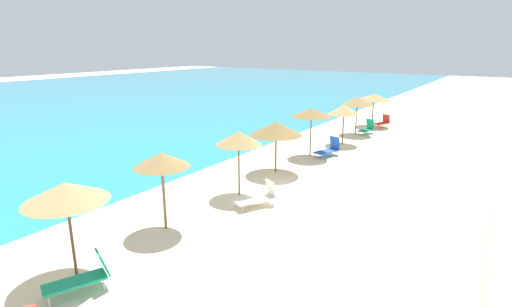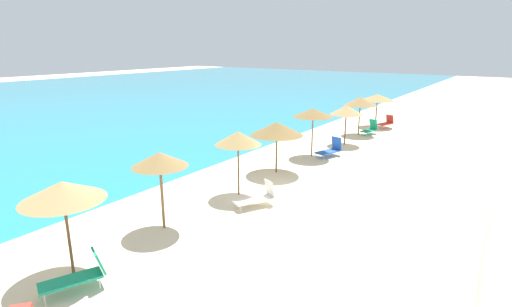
{
  "view_description": "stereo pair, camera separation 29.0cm",
  "coord_description": "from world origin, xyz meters",
  "px_view_note": "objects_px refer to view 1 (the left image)",
  "views": [
    {
      "loc": [
        -14.13,
        -7.13,
        6.2
      ],
      "look_at": [
        0.15,
        2.41,
        1.49
      ],
      "focal_mm": 27.67,
      "sensor_mm": 36.0,
      "label": 1
    },
    {
      "loc": [
        -13.96,
        -7.37,
        6.2
      ],
      "look_at": [
        0.15,
        2.41,
        1.49
      ],
      "focal_mm": 27.67,
      "sensor_mm": 36.0,
      "label": 2
    }
  ],
  "objects_px": {
    "beach_umbrella_2": "(66,192)",
    "lounge_chair_0": "(82,277)",
    "lounge_chair_3": "(383,122)",
    "beach_umbrella_7": "(344,110)",
    "beach_umbrella_4": "(239,138)",
    "lounge_chair_1": "(259,197)",
    "beach_umbrella_6": "(311,113)",
    "beach_umbrella_8": "(357,101)",
    "beach_umbrella_9": "(374,97)",
    "beach_umbrella_3": "(162,160)",
    "beach_umbrella_5": "(276,129)",
    "lounge_chair_4": "(367,128)",
    "lounge_chair_2": "(329,149)"
  },
  "relations": [
    {
      "from": "beach_umbrella_3",
      "to": "beach_umbrella_5",
      "type": "xyz_separation_m",
      "value": [
        7.62,
        0.09,
        -0.24
      ]
    },
    {
      "from": "beach_umbrella_3",
      "to": "lounge_chair_1",
      "type": "height_order",
      "value": "beach_umbrella_3"
    },
    {
      "from": "beach_umbrella_2",
      "to": "lounge_chair_0",
      "type": "bearing_deg",
      "value": -111.95
    },
    {
      "from": "beach_umbrella_7",
      "to": "lounge_chair_0",
      "type": "bearing_deg",
      "value": -178.51
    },
    {
      "from": "beach_umbrella_4",
      "to": "lounge_chair_0",
      "type": "distance_m",
      "value": 8.17
    },
    {
      "from": "lounge_chair_3",
      "to": "beach_umbrella_7",
      "type": "bearing_deg",
      "value": 104.52
    },
    {
      "from": "beach_umbrella_6",
      "to": "lounge_chair_2",
      "type": "xyz_separation_m",
      "value": [
        0.64,
        -0.89,
        -2.13
      ]
    },
    {
      "from": "beach_umbrella_2",
      "to": "beach_umbrella_3",
      "type": "relative_size",
      "value": 0.99
    },
    {
      "from": "beach_umbrella_4",
      "to": "lounge_chair_1",
      "type": "bearing_deg",
      "value": -112.79
    },
    {
      "from": "beach_umbrella_8",
      "to": "beach_umbrella_9",
      "type": "relative_size",
      "value": 1.05
    },
    {
      "from": "beach_umbrella_7",
      "to": "beach_umbrella_3",
      "type": "bearing_deg",
      "value": 178.2
    },
    {
      "from": "beach_umbrella_3",
      "to": "beach_umbrella_9",
      "type": "bearing_deg",
      "value": -0.47
    },
    {
      "from": "lounge_chair_3",
      "to": "beach_umbrella_6",
      "type": "bearing_deg",
      "value": 103.83
    },
    {
      "from": "lounge_chair_2",
      "to": "lounge_chair_0",
      "type": "bearing_deg",
      "value": 106.19
    },
    {
      "from": "beach_umbrella_4",
      "to": "lounge_chair_0",
      "type": "height_order",
      "value": "beach_umbrella_4"
    },
    {
      "from": "beach_umbrella_8",
      "to": "lounge_chair_2",
      "type": "height_order",
      "value": "beach_umbrella_8"
    },
    {
      "from": "beach_umbrella_6",
      "to": "lounge_chair_1",
      "type": "distance_m",
      "value": 8.3
    },
    {
      "from": "beach_umbrella_7",
      "to": "beach_umbrella_9",
      "type": "height_order",
      "value": "beach_umbrella_7"
    },
    {
      "from": "lounge_chair_0",
      "to": "lounge_chair_4",
      "type": "relative_size",
      "value": 1.09
    },
    {
      "from": "lounge_chair_1",
      "to": "lounge_chair_4",
      "type": "distance_m",
      "value": 15.58
    },
    {
      "from": "beach_umbrella_8",
      "to": "lounge_chair_0",
      "type": "distance_m",
      "value": 22.4
    },
    {
      "from": "beach_umbrella_3",
      "to": "beach_umbrella_7",
      "type": "height_order",
      "value": "beach_umbrella_3"
    },
    {
      "from": "lounge_chair_0",
      "to": "lounge_chair_1",
      "type": "xyz_separation_m",
      "value": [
        7.29,
        -0.66,
        -0.05
      ]
    },
    {
      "from": "beach_umbrella_4",
      "to": "beach_umbrella_6",
      "type": "bearing_deg",
      "value": 1.66
    },
    {
      "from": "beach_umbrella_6",
      "to": "beach_umbrella_8",
      "type": "xyz_separation_m",
      "value": [
        7.15,
        -0.12,
        -0.14
      ]
    },
    {
      "from": "beach_umbrella_4",
      "to": "beach_umbrella_5",
      "type": "bearing_deg",
      "value": 5.01
    },
    {
      "from": "beach_umbrella_3",
      "to": "beach_umbrella_2",
      "type": "bearing_deg",
      "value": -179.38
    },
    {
      "from": "beach_umbrella_3",
      "to": "lounge_chair_4",
      "type": "relative_size",
      "value": 1.78
    },
    {
      "from": "beach_umbrella_4",
      "to": "lounge_chair_3",
      "type": "xyz_separation_m",
      "value": [
        17.87,
        -0.84,
        -2.05
      ]
    },
    {
      "from": "beach_umbrella_6",
      "to": "beach_umbrella_4",
      "type": "bearing_deg",
      "value": -178.34
    },
    {
      "from": "beach_umbrella_2",
      "to": "lounge_chair_4",
      "type": "bearing_deg",
      "value": -1.93
    },
    {
      "from": "beach_umbrella_4",
      "to": "beach_umbrella_8",
      "type": "bearing_deg",
      "value": 0.36
    },
    {
      "from": "lounge_chair_3",
      "to": "lounge_chair_4",
      "type": "distance_m",
      "value": 2.91
    },
    {
      "from": "beach_umbrella_2",
      "to": "beach_umbrella_4",
      "type": "xyz_separation_m",
      "value": [
        7.5,
        -0.19,
        0.04
      ]
    },
    {
      "from": "lounge_chair_1",
      "to": "lounge_chair_4",
      "type": "relative_size",
      "value": 1.12
    },
    {
      "from": "lounge_chair_1",
      "to": "lounge_chair_4",
      "type": "xyz_separation_m",
      "value": [
        15.55,
        0.83,
        0.02
      ]
    },
    {
      "from": "beach_umbrella_5",
      "to": "lounge_chair_4",
      "type": "height_order",
      "value": "beach_umbrella_5"
    },
    {
      "from": "beach_umbrella_9",
      "to": "lounge_chair_3",
      "type": "height_order",
      "value": "beach_umbrella_9"
    },
    {
      "from": "lounge_chair_3",
      "to": "beach_umbrella_5",
      "type": "bearing_deg",
      "value": 104.89
    },
    {
      "from": "beach_umbrella_7",
      "to": "lounge_chair_0",
      "type": "relative_size",
      "value": 1.51
    },
    {
      "from": "lounge_chair_3",
      "to": "lounge_chair_4",
      "type": "bearing_deg",
      "value": 104.13
    },
    {
      "from": "lounge_chair_1",
      "to": "lounge_chair_4",
      "type": "bearing_deg",
      "value": -60.18
    },
    {
      "from": "beach_umbrella_3",
      "to": "lounge_chair_4",
      "type": "height_order",
      "value": "beach_umbrella_3"
    },
    {
      "from": "beach_umbrella_2",
      "to": "lounge_chair_2",
      "type": "bearing_deg",
      "value": -3.22
    },
    {
      "from": "beach_umbrella_7",
      "to": "beach_umbrella_6",
      "type": "bearing_deg",
      "value": 173.09
    },
    {
      "from": "beach_umbrella_4",
      "to": "beach_umbrella_6",
      "type": "distance_m",
      "value": 7.27
    },
    {
      "from": "lounge_chair_1",
      "to": "beach_umbrella_8",
      "type": "bearing_deg",
      "value": -57.57
    },
    {
      "from": "beach_umbrella_2",
      "to": "lounge_chair_4",
      "type": "distance_m",
      "value": 22.57
    },
    {
      "from": "beach_umbrella_3",
      "to": "lounge_chair_3",
      "type": "distance_m",
      "value": 22.05
    },
    {
      "from": "beach_umbrella_2",
      "to": "beach_umbrella_9",
      "type": "height_order",
      "value": "beach_umbrella_2"
    }
  ]
}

